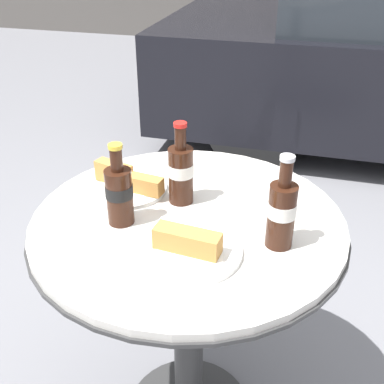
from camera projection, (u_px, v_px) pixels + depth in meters
The scene contains 6 objects.
bistro_table at pixel (188, 272), 1.30m from camera, with size 0.80×0.80×0.77m.
cola_bottle_left at pixel (181, 172), 1.23m from camera, with size 0.07×0.07×0.22m.
cola_bottle_right at pixel (282, 212), 1.06m from camera, with size 0.06×0.06×0.23m.
cola_bottle_center at pixel (119, 193), 1.15m from camera, with size 0.07×0.07×0.21m.
lunch_plate_near at pixel (188, 247), 1.07m from camera, with size 0.24×0.24×0.06m.
lunch_plate_far at pixel (126, 184), 1.31m from camera, with size 0.22×0.22×0.07m.
Camera 1 is at (0.27, -0.98, 1.43)m, focal length 45.00 mm.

